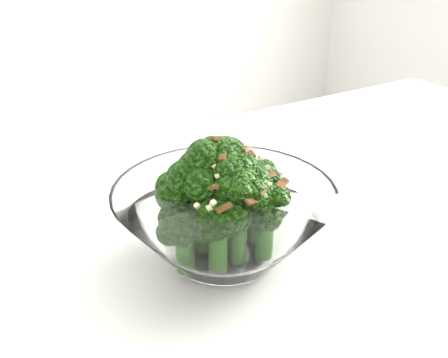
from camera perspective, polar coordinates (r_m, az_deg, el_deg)
table at (r=0.62m, az=12.53°, el=-11.36°), size 1.20×0.80×0.75m
broccoli_dish at (r=0.50m, az=-0.05°, el=-4.07°), size 0.22×0.22×0.14m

